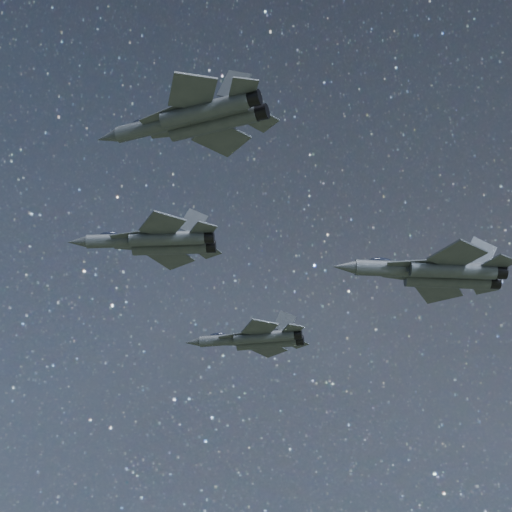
# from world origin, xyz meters

# --- Properties ---
(jet_lead) EXTENTS (15.85, 10.83, 3.98)m
(jet_lead) POSITION_xyz_m (-10.08, -4.86, 158.25)
(jet_lead) COLOR #343A41
(jet_left) EXTENTS (15.24, 10.66, 3.84)m
(jet_left) POSITION_xyz_m (-6.21, 17.37, 157.12)
(jet_left) COLOR #343A41
(jet_right) EXTENTS (15.37, 10.86, 3.89)m
(jet_right) POSITION_xyz_m (0.53, -22.60, 157.31)
(jet_right) COLOR #343A41
(jet_slot) EXTENTS (18.57, 12.35, 4.72)m
(jet_slot) POSITION_xyz_m (16.32, 6.79, 156.82)
(jet_slot) COLOR #343A41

